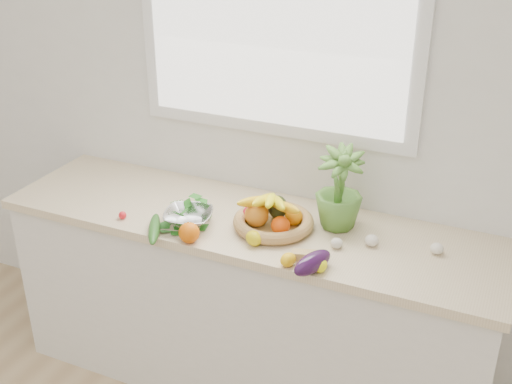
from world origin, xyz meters
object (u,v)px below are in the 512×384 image
at_px(cucumber, 154,229).
at_px(colander_with_spinach, 188,214).
at_px(potted_herb, 339,188).
at_px(eggplant, 312,263).
at_px(apple, 251,214).
at_px(fruit_basket, 273,217).

relative_size(cucumber, colander_with_spinach, 1.01).
bearing_deg(potted_herb, colander_with_spinach, -156.60).
relative_size(eggplant, potted_herb, 0.55).
xyz_separation_m(apple, fruit_basket, (0.10, -0.01, 0.01)).
bearing_deg(potted_herb, eggplant, -86.59).
height_order(apple, potted_herb, potted_herb).
bearing_deg(fruit_basket, eggplant, -42.97).
relative_size(eggplant, fruit_basket, 0.46).
distance_m(apple, colander_with_spinach, 0.27).
height_order(eggplant, cucumber, eggplant).
bearing_deg(eggplant, cucumber, 180.00).
bearing_deg(apple, eggplant, -34.82).
bearing_deg(potted_herb, apple, -161.93).
height_order(cucumber, colander_with_spinach, colander_with_spinach).
bearing_deg(colander_with_spinach, apple, 30.72).
relative_size(apple, potted_herb, 0.22).
bearing_deg(fruit_basket, cucumber, -149.83).
bearing_deg(apple, fruit_basket, -4.89).
relative_size(potted_herb, colander_with_spinach, 1.39).
bearing_deg(fruit_basket, apple, 175.11).
distance_m(fruit_basket, colander_with_spinach, 0.36).
distance_m(eggplant, colander_with_spinach, 0.62).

